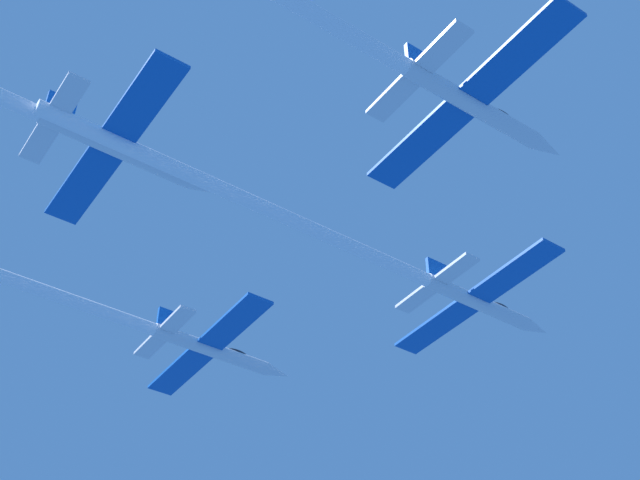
# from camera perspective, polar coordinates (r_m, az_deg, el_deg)

# --- Properties ---
(jet_lead) EXTENTS (18.84, 48.19, 3.12)m
(jet_lead) POSITION_cam_1_polar(r_m,az_deg,el_deg) (71.41, 3.23, -0.93)
(jet_lead) COLOR silver
(jet_left_wing) EXTENTS (18.84, 44.80, 3.12)m
(jet_left_wing) POSITION_cam_1_polar(r_m,az_deg,el_deg) (78.14, -13.69, -4.56)
(jet_left_wing) COLOR silver
(jet_right_wing) EXTENTS (18.84, 50.91, 3.12)m
(jet_right_wing) POSITION_cam_1_polar(r_m,az_deg,el_deg) (55.27, -0.45, 14.44)
(jet_right_wing) COLOR silver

